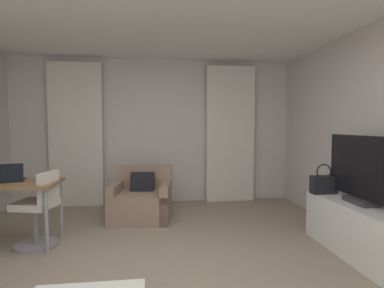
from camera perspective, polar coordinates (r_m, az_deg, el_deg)
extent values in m
cube|color=silver|center=(5.51, -6.98, 2.38)|extent=(5.12, 0.06, 2.60)
cube|color=silver|center=(5.54, -21.34, 1.65)|extent=(0.90, 0.06, 2.50)
cube|color=silver|center=(5.56, 7.37, 1.88)|extent=(0.90, 0.06, 2.50)
cube|color=#997A66|center=(4.64, -9.69, -11.55)|extent=(0.96, 0.87, 0.41)
cube|color=#997A66|center=(4.86, -9.11, -6.19)|extent=(0.88, 0.25, 0.36)
cube|color=#997A66|center=(4.58, -5.01, -10.83)|extent=(0.22, 0.77, 0.55)
cube|color=#997A66|center=(4.70, -14.27, -10.54)|extent=(0.22, 0.77, 0.55)
cube|color=black|center=(4.68, -9.49, -7.58)|extent=(0.38, 0.25, 0.37)
cube|color=olive|center=(4.09, -32.71, -6.49)|extent=(1.24, 0.62, 0.04)
cylinder|color=#99999E|center=(4.20, -23.76, -11.27)|extent=(0.04, 0.04, 0.72)
cylinder|color=#99999E|center=(3.72, -26.07, -13.23)|extent=(0.04, 0.04, 0.72)
cylinder|color=gray|center=(4.04, -27.69, -13.89)|extent=(0.06, 0.06, 0.46)
cylinder|color=gray|center=(4.10, -27.60, -16.70)|extent=(0.48, 0.48, 0.04)
cube|color=silver|center=(3.97, -27.81, -10.16)|extent=(0.48, 0.48, 0.08)
cube|color=silver|center=(3.83, -25.76, -7.36)|extent=(0.14, 0.36, 0.34)
cube|color=#2D2D33|center=(4.11, -31.56, -5.98)|extent=(0.37, 0.30, 0.02)
cube|color=black|center=(3.99, -31.85, -4.69)|extent=(0.32, 0.13, 0.20)
cube|color=white|center=(3.82, 29.54, -14.10)|extent=(0.50, 1.38, 0.57)
cube|color=#333338|center=(3.74, 29.59, -9.45)|extent=(0.20, 0.36, 0.06)
cube|color=black|center=(3.68, 29.77, -3.85)|extent=(0.04, 1.06, 0.68)
cube|color=black|center=(4.07, 23.86, -7.12)|extent=(0.30, 0.14, 0.22)
torus|color=black|center=(4.04, 23.91, -4.89)|extent=(0.20, 0.02, 0.20)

